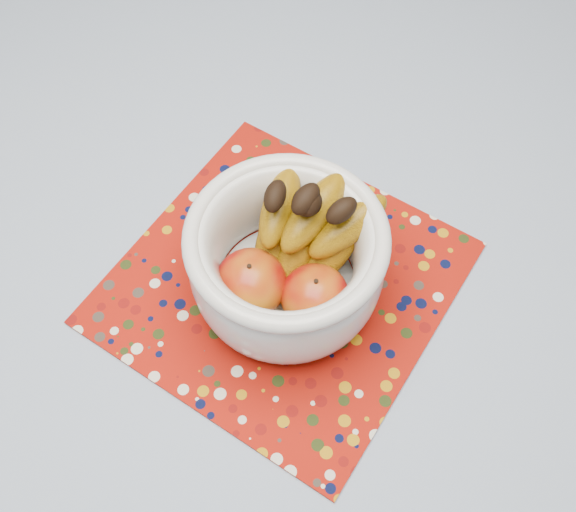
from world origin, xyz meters
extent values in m
plane|color=#2D2826|center=(0.00, 0.00, 0.00)|extent=(4.00, 4.00, 0.00)
cube|color=brown|center=(0.00, 0.00, 0.73)|extent=(1.20, 1.20, 0.04)
cylinder|color=brown|center=(-0.53, 0.53, 0.35)|extent=(0.06, 0.06, 0.71)
cylinder|color=brown|center=(0.55, 0.15, 0.23)|extent=(0.04, 0.04, 0.47)
cube|color=slate|center=(0.00, 0.00, 0.76)|extent=(1.32, 1.32, 0.01)
cube|color=#941108|center=(0.05, -0.03, 0.76)|extent=(0.45, 0.45, 0.00)
cylinder|color=silver|center=(0.06, -0.04, 0.77)|extent=(0.11, 0.11, 0.01)
cylinder|color=silver|center=(0.06, -0.04, 0.78)|extent=(0.16, 0.16, 0.01)
torus|color=silver|center=(0.06, -0.04, 0.89)|extent=(0.22, 0.22, 0.02)
ellipsoid|color=#7D0506|center=(0.02, -0.07, 0.82)|extent=(0.08, 0.08, 0.07)
ellipsoid|color=#7D0506|center=(0.10, -0.07, 0.82)|extent=(0.08, 0.08, 0.07)
sphere|color=black|center=(0.07, -0.01, 0.91)|extent=(0.03, 0.03, 0.03)
camera|label=1|loc=(0.17, -0.40, 1.48)|focal=42.00mm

